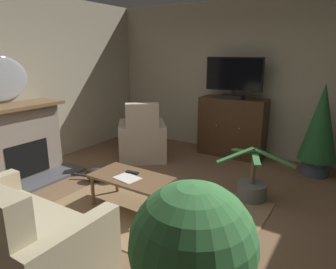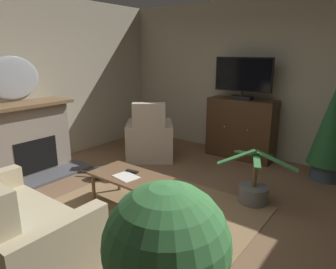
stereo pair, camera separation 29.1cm
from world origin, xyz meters
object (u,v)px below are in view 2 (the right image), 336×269
object	(u,v)px
television	(243,77)
tv_remote	(132,171)
potted_plant_leafy_by_curtain	(167,248)
folded_newspaper	(126,177)
tv_cabinet	(241,130)
potted_plant_small_fern_corner	(254,190)
coffee_table	(130,179)
sofa_floral	(9,230)
potted_plant_on_hearth_side	(331,130)
armchair_in_far_corner	(150,140)
fireplace	(28,140)
cat	(105,173)
wall_mirror_oval	(12,78)

from	to	relation	value
television	tv_remote	bearing A→B (deg)	-98.32
tv_remote	potted_plant_leafy_by_curtain	bearing A→B (deg)	132.87
tv_remote	folded_newspaper	world-z (taller)	tv_remote
tv_cabinet	television	world-z (taller)	television
potted_plant_small_fern_corner	folded_newspaper	bearing A→B (deg)	-137.50
coffee_table	tv_remote	bearing A→B (deg)	118.86
folded_newspaper	television	bearing A→B (deg)	92.00
television	coffee_table	size ratio (longest dim) A/B	1.03
sofa_floral	potted_plant_small_fern_corner	world-z (taller)	sofa_floral
coffee_table	folded_newspaper	size ratio (longest dim) A/B	3.34
television	potted_plant_on_hearth_side	bearing A→B (deg)	-4.60
sofa_floral	potted_plant_small_fern_corner	size ratio (longest dim) A/B	1.71
potted_plant_leafy_by_curtain	tv_remote	bearing A→B (deg)	139.90
coffee_table	potted_plant_on_hearth_side	world-z (taller)	potted_plant_on_hearth_side
armchair_in_far_corner	potted_plant_small_fern_corner	bearing A→B (deg)	-13.34
fireplace	potted_plant_leafy_by_curtain	size ratio (longest dim) A/B	1.25
folded_newspaper	sofa_floral	size ratio (longest dim) A/B	0.19
potted_plant_leafy_by_curtain	cat	world-z (taller)	potted_plant_leafy_by_curtain
folded_newspaper	cat	size ratio (longest dim) A/B	0.43
television	sofa_floral	xyz separation A→B (m)	(-0.47, -3.94, -1.14)
potted_plant_small_fern_corner	wall_mirror_oval	bearing A→B (deg)	-161.62
coffee_table	cat	xyz separation A→B (m)	(-0.90, 0.37, -0.27)
coffee_table	tv_cabinet	bearing A→B (deg)	83.07
coffee_table	folded_newspaper	distance (m)	0.09
potted_plant_leafy_by_curtain	potted_plant_small_fern_corner	bearing A→B (deg)	97.32
tv_cabinet	tv_remote	bearing A→B (deg)	-98.14
potted_plant_on_hearth_side	television	bearing A→B (deg)	175.40
coffee_table	potted_plant_small_fern_corner	world-z (taller)	potted_plant_small_fern_corner
fireplace	wall_mirror_oval	distance (m)	0.99
wall_mirror_oval	potted_plant_on_hearth_side	size ratio (longest dim) A/B	0.60
wall_mirror_oval	sofa_floral	world-z (taller)	wall_mirror_oval
television	potted_plant_leafy_by_curtain	world-z (taller)	television
fireplace	potted_plant_on_hearth_side	world-z (taller)	potted_plant_on_hearth_side
potted_plant_leafy_by_curtain	fireplace	bearing A→B (deg)	163.39
wall_mirror_oval	potted_plant_leafy_by_curtain	bearing A→B (deg)	-15.58
cat	potted_plant_on_hearth_side	bearing A→B (deg)	37.07
sofa_floral	potted_plant_small_fern_corner	xyz separation A→B (m)	(1.35, 2.45, -0.15)
tv_cabinet	coffee_table	xyz separation A→B (m)	(-0.31, -2.56, -0.15)
wall_mirror_oval	sofa_floral	distance (m)	2.77
potted_plant_on_hearth_side	wall_mirror_oval	bearing A→B (deg)	-148.25
television	potted_plant_small_fern_corner	size ratio (longest dim) A/B	1.11
wall_mirror_oval	sofa_floral	bearing A→B (deg)	-30.60
wall_mirror_oval	armchair_in_far_corner	size ratio (longest dim) A/B	0.73
tv_remote	armchair_in_far_corner	bearing A→B (deg)	-64.03
tv_cabinet	cat	world-z (taller)	tv_cabinet
armchair_in_far_corner	potted_plant_on_hearth_side	size ratio (longest dim) A/B	0.81
coffee_table	sofa_floral	bearing A→B (deg)	-96.28
tv_remote	potted_plant_small_fern_corner	world-z (taller)	potted_plant_small_fern_corner
coffee_table	potted_plant_small_fern_corner	xyz separation A→B (m)	(1.19, 1.02, -0.20)
armchair_in_far_corner	potted_plant_on_hearth_side	distance (m)	2.94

